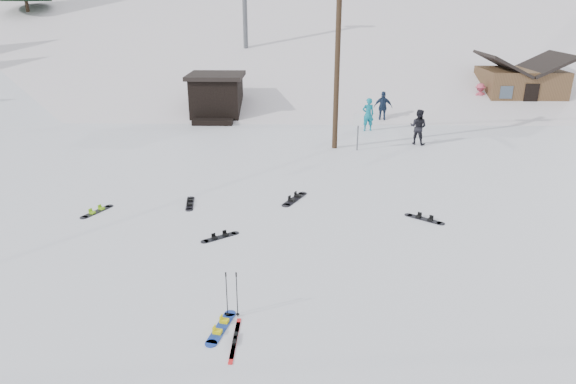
{
  "coord_description": "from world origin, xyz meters",
  "views": [
    {
      "loc": [
        0.22,
        -11.17,
        7.04
      ],
      "look_at": [
        -0.12,
        3.84,
        1.4
      ],
      "focal_mm": 32.0,
      "sensor_mm": 36.0,
      "label": 1
    }
  ],
  "objects_px": {
    "cabin": "(519,88)",
    "hero_snowboard": "(221,327)",
    "hero_skis": "(235,340)",
    "utility_pole": "(338,53)"
  },
  "relations": [
    {
      "from": "hero_snowboard",
      "to": "hero_skis",
      "type": "bearing_deg",
      "value": -126.34
    },
    {
      "from": "hero_snowboard",
      "to": "hero_skis",
      "type": "xyz_separation_m",
      "value": [
        0.37,
        -0.43,
        -0.0
      ]
    },
    {
      "from": "cabin",
      "to": "hero_snowboard",
      "type": "height_order",
      "value": "cabin"
    },
    {
      "from": "hero_snowboard",
      "to": "hero_skis",
      "type": "distance_m",
      "value": 0.57
    },
    {
      "from": "utility_pole",
      "to": "hero_skis",
      "type": "height_order",
      "value": "utility_pole"
    },
    {
      "from": "cabin",
      "to": "hero_snowboard",
      "type": "distance_m",
      "value": 30.29
    },
    {
      "from": "cabin",
      "to": "hero_skis",
      "type": "relative_size",
      "value": 3.34
    },
    {
      "from": "utility_pole",
      "to": "cabin",
      "type": "distance_m",
      "value": 16.71
    },
    {
      "from": "hero_snowboard",
      "to": "hero_skis",
      "type": "relative_size",
      "value": 0.88
    },
    {
      "from": "cabin",
      "to": "hero_snowboard",
      "type": "xyz_separation_m",
      "value": [
        -16.54,
        -25.33,
        -1.46
      ]
    }
  ]
}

